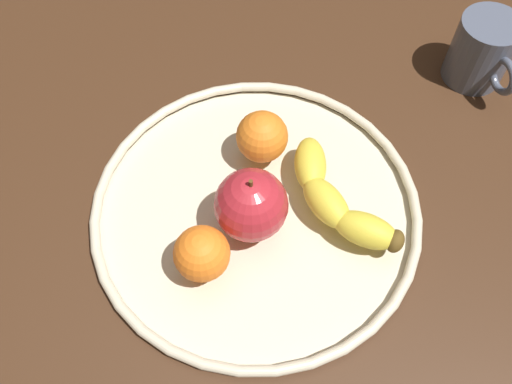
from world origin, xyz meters
The scene contains 7 objects.
ground_plane centered at (0.00, 0.00, -2.00)cm, with size 138.75×138.75×4.00cm, color #3F2616.
fruit_bowl centered at (0.00, 0.00, 0.92)cm, with size 38.75×38.75×1.80cm.
banana centered at (3.03, 8.53, 3.68)cm, with size 17.85×9.82×3.76cm.
apple centered at (2.02, -1.18, 5.87)cm, with size 8.14×8.14×8.94cm.
orange_back_left centered at (-7.03, 2.93, 4.93)cm, with size 6.25×6.25×6.25cm, color orange.
orange_front_right centered at (5.52, -7.66, 4.83)cm, with size 6.06×6.06×6.06cm, color orange.
ambient_mug centered at (-11.96, 35.08, 4.65)cm, with size 11.82×8.08×9.27cm.
Camera 1 is at (30.04, -9.31, 57.31)cm, focal length 38.49 mm.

